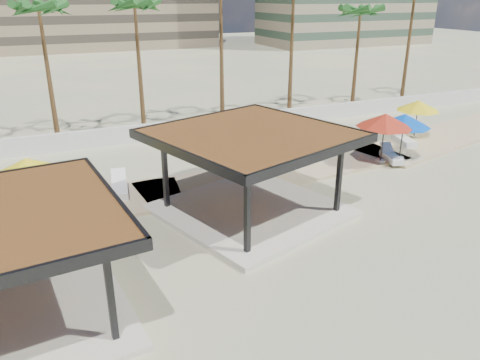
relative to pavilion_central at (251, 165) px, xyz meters
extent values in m
plane|color=tan|center=(1.73, -3.09, -2.29)|extent=(200.00, 200.00, 0.00)
cube|color=#C6B284|center=(-10.27, 4.41, -2.23)|extent=(16.40, 6.19, 0.24)
cube|color=#C6B284|center=(3.73, 3.91, -2.23)|extent=(16.24, 5.11, 0.24)
cube|color=#C6B284|center=(17.73, 5.41, -2.23)|extent=(16.49, 7.75, 0.24)
cube|color=silver|center=(1.73, 12.91, -1.69)|extent=(56.00, 0.30, 1.20)
cube|color=beige|center=(0.00, 0.00, -2.18)|extent=(9.08, 9.08, 0.22)
cube|color=black|center=(-1.77, -3.44, -0.43)|extent=(0.25, 0.25, 3.28)
cube|color=black|center=(-3.44, 1.77, -0.43)|extent=(0.25, 0.25, 3.28)
cube|color=black|center=(3.44, -1.77, -0.43)|extent=(0.25, 0.25, 3.28)
cube|color=black|center=(1.77, 3.44, -0.43)|extent=(0.25, 0.25, 3.28)
cube|color=brown|center=(0.00, 0.00, 1.36)|extent=(9.35, 9.35, 0.31)
cube|color=black|center=(1.14, -3.54, 1.36)|extent=(7.23, 2.43, 0.37)
cube|color=black|center=(-1.14, 3.54, 1.36)|extent=(7.23, 2.43, 0.37)
cube|color=black|center=(-3.54, -1.14, 1.36)|extent=(2.43, 7.23, 0.37)
cube|color=black|center=(3.54, 1.14, 1.36)|extent=(2.43, 7.23, 0.37)
cube|color=beige|center=(-10.03, -3.97, -2.19)|extent=(7.47, 7.47, 0.21)
cube|color=black|center=(-7.20, -6.28, -0.53)|extent=(0.20, 0.20, 3.10)
cube|color=black|center=(-7.72, -1.14, -0.53)|extent=(0.20, 0.20, 3.10)
cube|color=black|center=(-6.53, -3.62, 1.16)|extent=(0.84, 7.10, 0.35)
cylinder|color=beige|center=(-9.01, 2.71, -2.04)|extent=(0.55, 0.55, 0.13)
cylinder|color=#262628|center=(-9.01, 2.71, -0.79)|extent=(0.08, 0.08, 2.64)
cone|color=yellow|center=(-9.01, 2.71, 0.34)|extent=(3.20, 3.20, 0.77)
cylinder|color=beige|center=(9.60, 2.71, -2.04)|extent=(0.56, 0.56, 0.13)
cylinder|color=#262628|center=(9.60, 2.71, -0.77)|extent=(0.08, 0.08, 2.68)
cone|color=#A72715|center=(9.60, 2.71, 0.38)|extent=(3.74, 3.74, 0.78)
cylinder|color=beige|center=(11.01, 2.71, -2.05)|extent=(0.53, 0.53, 0.13)
cylinder|color=#262628|center=(11.01, 2.71, -0.84)|extent=(0.07, 0.07, 2.54)
cone|color=#0349C4|center=(11.01, 2.71, 0.25)|extent=(3.11, 3.11, 0.74)
cylinder|color=beige|center=(15.05, 5.85, -2.05)|extent=(0.49, 0.49, 0.12)
cylinder|color=#262628|center=(15.05, 5.85, -0.93)|extent=(0.07, 0.07, 2.37)
cone|color=yellow|center=(15.05, 5.85, 0.09)|extent=(3.59, 3.59, 0.69)
cube|color=white|center=(-5.14, 4.27, -1.96)|extent=(1.11, 2.30, 0.31)
cube|color=white|center=(-5.14, 4.27, -1.77)|extent=(1.11, 2.30, 0.07)
cube|color=white|center=(-5.00, 5.11, -1.51)|extent=(0.84, 0.87, 0.56)
cube|color=white|center=(10.40, 2.71, -1.97)|extent=(1.25, 2.10, 0.28)
cube|color=white|center=(10.40, 2.71, -1.80)|extent=(1.25, 2.10, 0.06)
cube|color=white|center=(10.63, 3.44, -1.57)|extent=(0.83, 0.85, 0.50)
cube|color=white|center=(6.44, 5.40, -1.98)|extent=(0.87, 1.91, 0.26)
cube|color=white|center=(6.44, 5.40, -1.83)|extent=(0.87, 1.91, 0.06)
cube|color=white|center=(6.53, 6.12, -1.60)|extent=(0.68, 0.71, 0.47)
cube|color=white|center=(13.43, 5.03, -1.96)|extent=(1.34, 2.34, 0.31)
cube|color=white|center=(13.43, 5.03, -1.77)|extent=(1.34, 2.34, 0.07)
cube|color=white|center=(13.66, 5.86, -1.50)|extent=(0.91, 0.93, 0.56)
cone|color=brown|center=(-7.27, 15.01, 2.06)|extent=(0.36, 0.36, 8.70)
ellipsoid|color=#1E571F|center=(-7.27, 15.01, 6.16)|extent=(3.00, 3.00, 1.80)
cone|color=brown|center=(-1.27, 15.81, 2.12)|extent=(0.36, 0.36, 8.82)
ellipsoid|color=#1E571F|center=(-1.27, 15.81, 6.28)|extent=(3.00, 3.00, 1.80)
cone|color=brown|center=(4.73, 15.31, 2.45)|extent=(0.36, 0.36, 9.49)
cone|color=brown|center=(10.73, 15.51, 2.69)|extent=(0.36, 0.36, 9.95)
cone|color=brown|center=(16.73, 15.11, 1.82)|extent=(0.36, 0.36, 8.22)
ellipsoid|color=#1E571F|center=(16.73, 15.11, 5.68)|extent=(3.00, 3.00, 1.80)
cone|color=brown|center=(22.73, 15.71, 3.07)|extent=(0.36, 0.36, 10.73)
camera|label=1|loc=(-8.27, -17.50, 7.03)|focal=35.00mm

